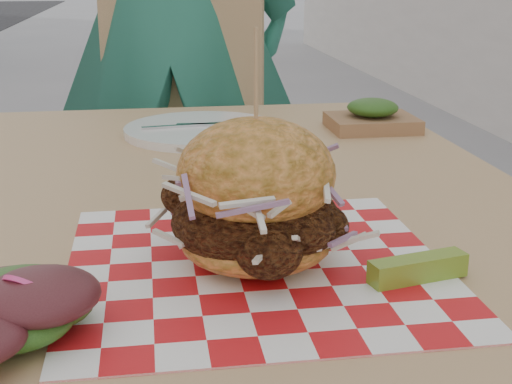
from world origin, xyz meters
TOP-DOWN VIEW (x-y plane):
  - diner at (-0.10, 1.11)m, footprint 0.73×0.53m
  - patio_table at (-0.08, 0.03)m, footprint 0.80×1.20m
  - patio_chair at (-0.05, 0.94)m, footprint 0.52×0.53m
  - paper_liner at (-0.07, -0.19)m, footprint 0.36×0.36m
  - sandwich at (-0.07, -0.19)m, footprint 0.20×0.20m
  - pickle_spear at (0.07, -0.25)m, footprint 0.10×0.04m
  - side_salad at (-0.28, -0.31)m, footprint 0.14×0.14m
  - place_setting at (-0.08, 0.38)m, footprint 0.27×0.27m
  - kraft_tray at (0.22, 0.37)m, footprint 0.15×0.12m

SIDE VIEW (x-z plane):
  - patio_chair at x=-0.05m, z-range 0.08..1.03m
  - patio_table at x=-0.08m, z-range 0.30..1.05m
  - paper_liner at x=-0.07m, z-range 0.75..0.75m
  - place_setting at x=-0.08m, z-range 0.75..0.77m
  - pickle_spear at x=0.07m, z-range 0.75..0.77m
  - side_salad at x=-0.28m, z-range 0.74..0.79m
  - kraft_tray at x=0.22m, z-range 0.74..0.80m
  - sandwich at x=-0.07m, z-range 0.70..0.93m
  - diner at x=-0.10m, z-range 0.00..1.87m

